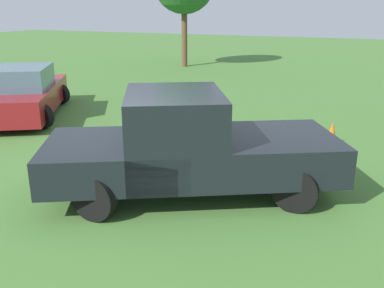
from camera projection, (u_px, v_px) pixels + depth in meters
ground_plane at (152, 188)px, 7.56m from camera, size 80.00×80.00×0.00m
pickup_truck at (185, 144)px, 7.07m from camera, size 5.17×3.99×1.78m
sedan_far at (23, 93)px, 12.29m from camera, size 3.87×4.80×1.47m
traffic_cone at (332, 134)px, 9.80m from camera, size 0.32×0.32×0.55m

